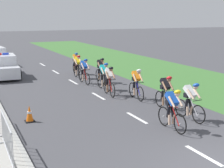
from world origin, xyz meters
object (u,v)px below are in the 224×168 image
object	(u,v)px
cyclist_fourth	(136,83)
police_car_nearest	(3,67)
cyclist_third	(166,92)
cyclist_sixth	(104,76)
crowd_barrier_front	(7,138)
cyclist_eighth	(84,71)
cyclist_second	(190,101)
cyclist_lead	(172,109)
cyclist_tenth	(78,66)
cyclist_seventh	(101,70)
cyclist_fifth	(109,80)
cyclist_ninth	(76,63)
traffic_cone_near	(29,114)

from	to	relation	value
cyclist_fourth	police_car_nearest	distance (m)	10.27
cyclist_third	police_car_nearest	distance (m)	12.29
cyclist_sixth	crowd_barrier_front	size ratio (longest dim) A/B	0.74
cyclist_sixth	cyclist_eighth	size ratio (longest dim) A/B	1.00
cyclist_second	cyclist_eighth	size ratio (longest dim) A/B	1.00
cyclist_third	cyclist_eighth	world-z (taller)	same
cyclist_lead	crowd_barrier_front	size ratio (longest dim) A/B	0.74
cyclist_lead	police_car_nearest	size ratio (longest dim) A/B	0.38
cyclist_eighth	cyclist_tenth	distance (m)	1.79
cyclist_seventh	cyclist_fourth	bearing A→B (deg)	-90.25
cyclist_second	cyclist_fifth	size ratio (longest dim) A/B	1.00
cyclist_second	cyclist_fourth	xyz separation A→B (m)	(-0.27, 3.80, 0.00)
cyclist_second	cyclist_fourth	world-z (taller)	same
cyclist_lead	cyclist_fifth	distance (m)	5.66
cyclist_ninth	police_car_nearest	size ratio (longest dim) A/B	0.38
cyclist_second	traffic_cone_near	xyz separation A→B (m)	(-5.70, 2.46, -0.48)
cyclist_third	cyclist_sixth	xyz separation A→B (m)	(-0.84, 4.68, 0.00)
cyclist_seventh	crowd_barrier_front	size ratio (longest dim) A/B	0.74
cyclist_sixth	crowd_barrier_front	distance (m)	9.34
cyclist_seventh	cyclist_ninth	world-z (taller)	same
cyclist_ninth	cyclist_tenth	xyz separation A→B (m)	(-0.38, -1.51, 0.00)
cyclist_eighth	cyclist_tenth	bearing A→B (deg)	83.31
cyclist_third	police_car_nearest	xyz separation A→B (m)	(-5.34, 11.06, -0.11)
cyclist_fifth	crowd_barrier_front	bearing A→B (deg)	-134.94
cyclist_fourth	cyclist_ninth	bearing A→B (deg)	93.04
cyclist_ninth	traffic_cone_near	bearing A→B (deg)	-118.60
cyclist_third	cyclist_ninth	world-z (taller)	same
cyclist_third	traffic_cone_near	xyz separation A→B (m)	(-5.66, 0.81, -0.48)
cyclist_second	cyclist_third	bearing A→B (deg)	91.40
cyclist_eighth	police_car_nearest	size ratio (longest dim) A/B	0.39
cyclist_fifth	cyclist_sixth	distance (m)	1.32
cyclist_second	traffic_cone_near	world-z (taller)	cyclist_second
cyclist_tenth	crowd_barrier_front	size ratio (longest dim) A/B	0.74
cyclist_sixth	cyclist_seventh	world-z (taller)	same
cyclist_third	cyclist_fifth	xyz separation A→B (m)	(-1.12, 3.39, 0.00)
cyclist_lead	cyclist_fifth	bearing A→B (deg)	88.80
cyclist_lead	cyclist_seventh	size ratio (longest dim) A/B	1.00
cyclist_fifth	police_car_nearest	xyz separation A→B (m)	(-4.23, 7.67, -0.11)
cyclist_eighth	cyclist_ninth	size ratio (longest dim) A/B	1.00
cyclist_second	police_car_nearest	xyz separation A→B (m)	(-5.38, 12.71, -0.11)
cyclist_third	cyclist_fourth	bearing A→B (deg)	96.03
cyclist_eighth	cyclist_ninth	world-z (taller)	same
cyclist_fifth	cyclist_eighth	size ratio (longest dim) A/B	1.00
cyclist_seventh	cyclist_tenth	distance (m)	2.04
cyclist_fourth	cyclist_fifth	distance (m)	1.52
cyclist_eighth	cyclist_ninth	bearing A→B (deg)	79.86
cyclist_tenth	traffic_cone_near	xyz separation A→B (m)	(-4.64, -7.69, -0.48)
cyclist_third	cyclist_seventh	xyz separation A→B (m)	(-0.21, 6.63, 0.00)
cyclist_ninth	police_car_nearest	bearing A→B (deg)	167.36
cyclist_seventh	police_car_nearest	bearing A→B (deg)	139.19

